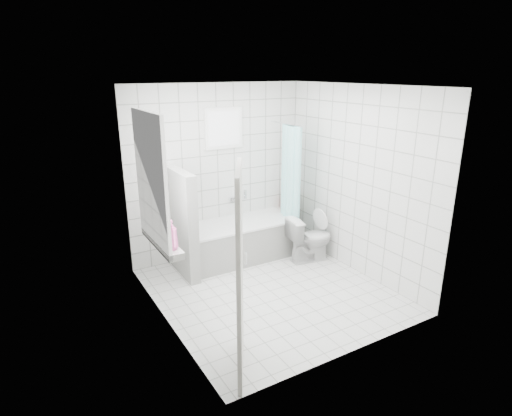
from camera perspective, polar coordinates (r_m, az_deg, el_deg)
ground at (r=5.73m, az=1.89°, el=-10.98°), size 3.00×3.00×0.00m
ceiling at (r=5.01m, az=2.21°, el=16.01°), size 3.00×3.00×0.00m
wall_back at (r=6.49m, az=-5.09°, el=4.82°), size 2.80×0.02×2.60m
wall_front at (r=4.10m, az=13.35°, el=-3.55°), size 2.80×0.02×2.60m
wall_left at (r=4.66m, az=-12.68°, el=-0.90°), size 0.02×3.00×2.60m
wall_right at (r=6.06m, az=13.30°, el=3.45°), size 0.02×3.00×2.60m
window_left at (r=4.86m, az=-13.53°, el=3.53°), size 0.01×0.90×1.40m
window_back at (r=6.38m, az=-4.25°, el=10.54°), size 0.50×0.01×0.50m
window_sill at (r=5.10m, az=-12.44°, el=-4.47°), size 0.18×1.02×0.08m
door at (r=3.92m, az=-2.17°, el=-8.89°), size 0.43×0.71×2.00m
bathtub at (r=6.55m, az=-2.22°, el=-4.29°), size 1.72×0.77×0.58m
partition_wall at (r=5.99m, az=-9.84°, el=-2.02°), size 0.15×0.85×1.50m
tiled_ledge at (r=7.28m, az=4.26°, el=-2.12°), size 0.40×0.24×0.55m
toilet at (r=6.50m, az=7.20°, el=-4.07°), size 0.73×0.48×0.69m
curtain_rod at (r=6.50m, az=4.03°, el=11.13°), size 0.02×0.80×0.02m
shower_curtain at (r=6.56m, az=4.50°, el=3.17°), size 0.14×0.48×1.78m
tub_faucet at (r=6.68m, az=-2.89°, el=1.26°), size 0.18×0.06×0.06m
sill_bottles at (r=4.98m, az=-12.20°, el=-2.90°), size 0.19×0.75×0.33m
ledge_bottles at (r=7.14m, az=4.48°, el=0.85°), size 0.19×0.19×0.25m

